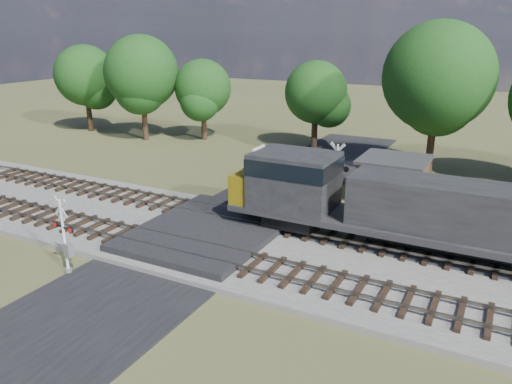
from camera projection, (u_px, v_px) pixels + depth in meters
The scene contains 10 objects.
ground at pixel (204, 241), 26.59m from camera, with size 160.00×160.00×0.00m, color #424926.
ballast_bed at pixel (396, 275), 22.58m from camera, with size 140.00×10.00×0.30m, color gray.
road at pixel (204, 240), 26.58m from camera, with size 7.00×60.00×0.08m, color black.
crossing_panel at pixel (209, 232), 26.91m from camera, with size 7.00×9.00×0.62m, color #262628.
track_near at pixel (237, 260), 23.40m from camera, with size 140.00×2.60×0.33m.
track_far at pixel (281, 225), 27.62m from camera, with size 140.00×2.60×0.33m.
crossing_signal_near at pixel (66, 243), 22.53m from camera, with size 1.49×0.38×3.73m.
crossing_signal_far at pixel (335, 180), 31.19m from camera, with size 1.68×0.40×4.17m.
equipment_shed at pixel (393, 179), 32.39m from camera, with size 4.24×4.24×2.89m.
treeline at pixel (445, 89), 37.01m from camera, with size 77.13×11.07×11.62m.
Camera 1 is at (13.72, -20.42, 10.77)m, focal length 35.00 mm.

